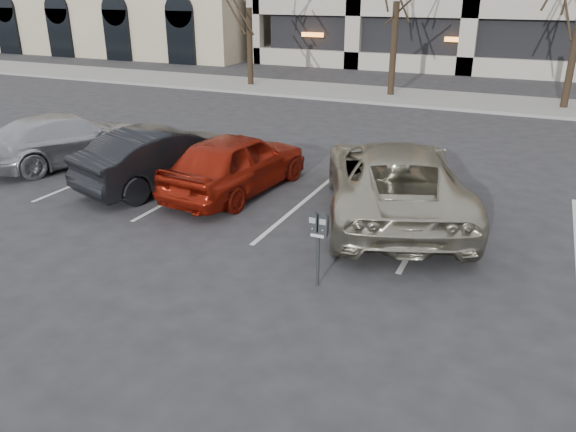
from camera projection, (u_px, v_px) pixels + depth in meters
name	position (u px, v px, depth m)	size (l,w,h in m)	color
ground	(327.00, 252.00, 10.28)	(140.00, 140.00, 0.00)	#28282B
sidewalk	(460.00, 101.00, 23.77)	(80.00, 4.00, 0.12)	gray
stall_lines	(305.00, 201.00, 12.75)	(16.90, 5.20, 0.00)	silver
parking_meter	(318.00, 231.00, 8.79)	(0.32, 0.13, 1.25)	black
suv_silver	(394.00, 179.00, 11.68)	(4.49, 6.32, 1.61)	#ACA892
car_red	(236.00, 162.00, 13.07)	(1.71, 4.26, 1.45)	maroon
car_dark	(166.00, 156.00, 13.54)	(1.53, 4.38, 1.44)	black
car_silver	(69.00, 139.00, 15.31)	(1.90, 4.68, 1.36)	#B3B6BB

